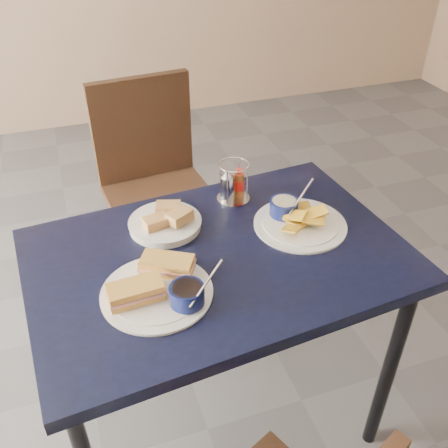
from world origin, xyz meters
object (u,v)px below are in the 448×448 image
object	(u,v)px
bread_basket	(166,222)
sandwich_plate	(160,286)
dining_table	(219,273)
plantain_plate	(295,218)
chair_far	(155,172)
condiment_caddy	(232,185)

from	to	relation	value
bread_basket	sandwich_plate	bearing A→B (deg)	-106.35
dining_table	plantain_plate	bearing A→B (deg)	13.70
dining_table	chair_far	xyz separation A→B (m)	(-0.01, 0.88, -0.13)
chair_far	condiment_caddy	size ratio (longest dim) A/B	6.94
plantain_plate	bread_basket	xyz separation A→B (m)	(-0.39, 0.11, 0.00)
dining_table	chair_far	distance (m)	0.89
sandwich_plate	bread_basket	bearing A→B (deg)	73.65
chair_far	condiment_caddy	bearing A→B (deg)	-76.86
chair_far	bread_basket	size ratio (longest dim) A/B	4.27
chair_far	bread_basket	distance (m)	0.75
sandwich_plate	plantain_plate	distance (m)	0.50
chair_far	bread_basket	world-z (taller)	chair_far
sandwich_plate	bread_basket	size ratio (longest dim) A/B	1.41
dining_table	chair_far	bearing A→B (deg)	90.86
plantain_plate	condiment_caddy	xyz separation A→B (m)	(-0.14, 0.19, 0.04)
chair_far	plantain_plate	distance (m)	0.89
sandwich_plate	plantain_plate	world-z (taller)	same
dining_table	sandwich_plate	size ratio (longest dim) A/B	3.62
plantain_plate	condiment_caddy	world-z (taller)	condiment_caddy
dining_table	sandwich_plate	world-z (taller)	sandwich_plate
chair_far	condiment_caddy	world-z (taller)	chair_far
plantain_plate	dining_table	bearing A→B (deg)	-166.30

